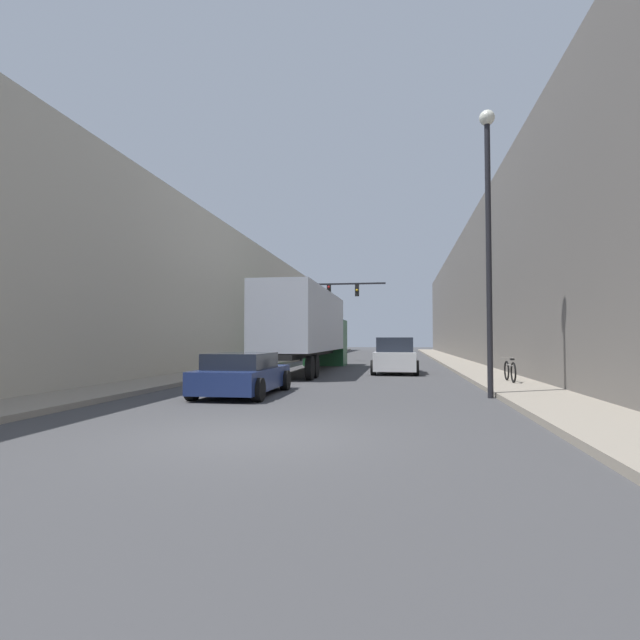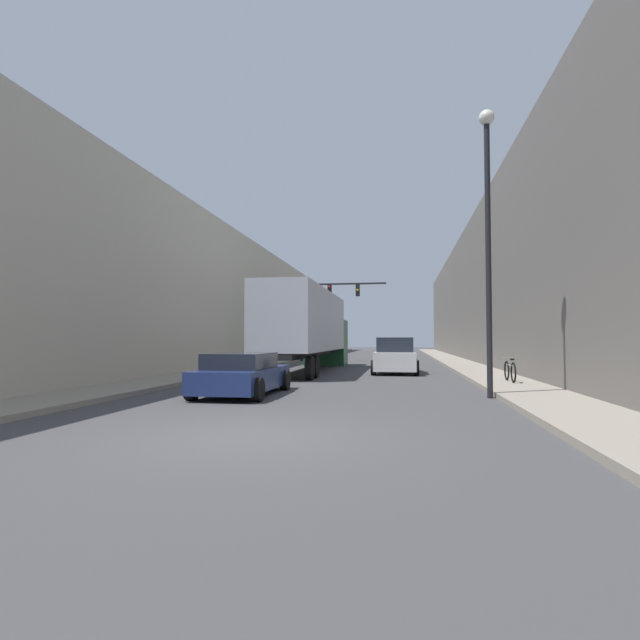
% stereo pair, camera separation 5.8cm
% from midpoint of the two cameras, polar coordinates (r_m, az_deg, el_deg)
% --- Properties ---
extents(ground_plane, '(200.00, 200.00, 0.00)m').
position_cam_midpoint_polar(ground_plane, '(8.80, -8.06, -13.06)').
color(ground_plane, '#424244').
extents(sidewalk_right, '(2.26, 80.00, 0.15)m').
position_cam_midpoint_polar(sidewalk_right, '(38.47, 14.81, -4.52)').
color(sidewalk_right, gray).
rests_on(sidewalk_right, ground).
extents(sidewalk_left, '(2.26, 80.00, 0.15)m').
position_cam_midpoint_polar(sidewalk_left, '(39.30, -3.87, -4.54)').
color(sidewalk_left, gray).
rests_on(sidewalk_left, ground).
extents(building_right, '(6.00, 80.00, 10.25)m').
position_cam_midpoint_polar(building_right, '(39.21, 20.76, 2.98)').
color(building_right, '#66605B').
rests_on(building_right, ground).
extents(building_left, '(6.00, 80.00, 8.41)m').
position_cam_midpoint_polar(building_left, '(40.48, -9.55, 1.40)').
color(building_left, '#BCB29E').
rests_on(building_left, ground).
extents(semi_truck, '(2.54, 14.24, 4.08)m').
position_cam_midpoint_polar(semi_truck, '(26.27, -1.36, -0.77)').
color(semi_truck, '#B2B7C1').
rests_on(semi_truck, ground).
extents(sedan_car, '(2.11, 4.43, 1.25)m').
position_cam_midpoint_polar(sedan_car, '(15.20, -8.91, -6.15)').
color(sedan_car, navy).
rests_on(sedan_car, ground).
extents(suv_car, '(2.19, 4.53, 1.75)m').
position_cam_midpoint_polar(suv_car, '(24.82, 8.50, -4.14)').
color(suv_car, silver).
rests_on(suv_car, ground).
extents(traffic_signal_gantry, '(6.57, 0.35, 6.20)m').
position_cam_midpoint_polar(traffic_signal_gantry, '(38.24, 0.12, 1.74)').
color(traffic_signal_gantry, black).
rests_on(traffic_signal_gantry, ground).
extents(street_lamp, '(0.44, 0.44, 8.27)m').
position_cam_midpoint_polar(street_lamp, '(15.33, 18.57, 11.12)').
color(street_lamp, black).
rests_on(street_lamp, ground).
extents(parked_bicycle, '(0.44, 1.82, 0.86)m').
position_cam_midpoint_polar(parked_bicycle, '(19.16, 20.80, -5.46)').
color(parked_bicycle, black).
rests_on(parked_bicycle, sidewalk_right).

